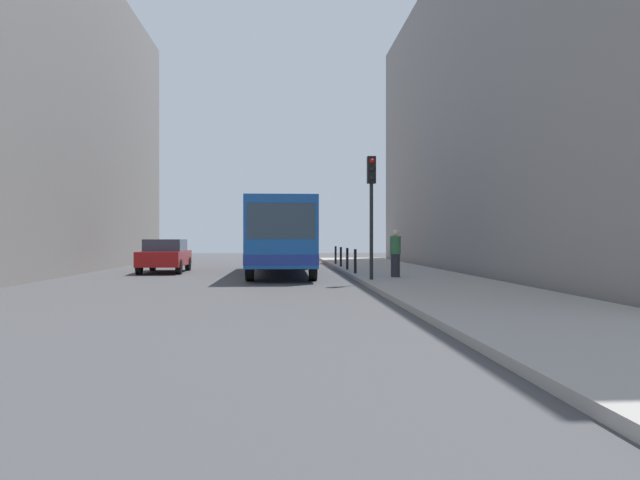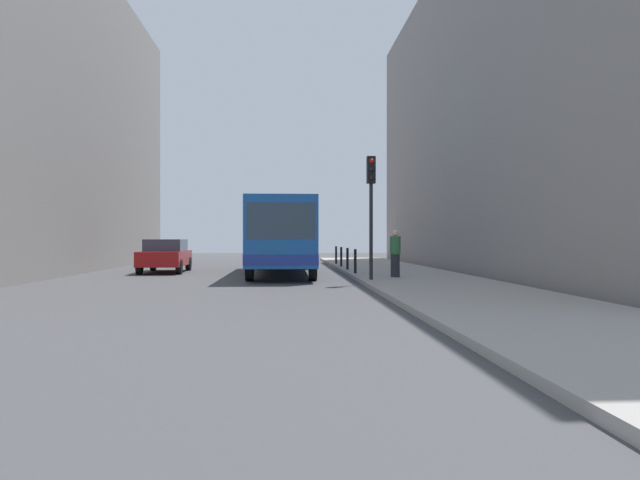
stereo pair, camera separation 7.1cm
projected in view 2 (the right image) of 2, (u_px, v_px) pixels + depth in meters
The scene contains 12 objects.
ground_plane at pixel (266, 280), 21.39m from camera, with size 80.00×80.00×0.00m, color #424244.
sidewalk at pixel (412, 277), 21.72m from camera, with size 4.40×40.00×0.15m, color #9E9991.
building_right at pixel (527, 109), 26.07m from camera, with size 7.00×32.00×14.61m, color gray.
bus at pixel (282, 234), 24.91m from camera, with size 2.57×11.03×3.00m.
car_beside_bus at pixel (166, 255), 26.14m from camera, with size 1.98×4.46×1.48m.
car_behind_bus at pixel (289, 251), 34.52m from camera, with size 1.92×4.43×1.48m.
traffic_light at pixel (371, 194), 19.41m from camera, with size 0.28×0.33×4.10m.
bollard_near at pixel (355, 261), 22.92m from camera, with size 0.11×0.11×0.95m, color black.
bollard_mid at pixel (347, 259), 25.74m from camera, with size 0.11×0.11×0.95m, color black.
bollard_far at pixel (341, 257), 28.56m from camera, with size 0.11×0.11×0.95m, color black.
bollard_farthest at pixel (336, 255), 31.38m from camera, with size 0.11×0.11×0.95m, color black.
pedestrian_near_signal at pixel (395, 254), 20.68m from camera, with size 0.38×0.38×1.67m.
Camera 2 is at (0.66, -21.46, 1.51)m, focal length 32.81 mm.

